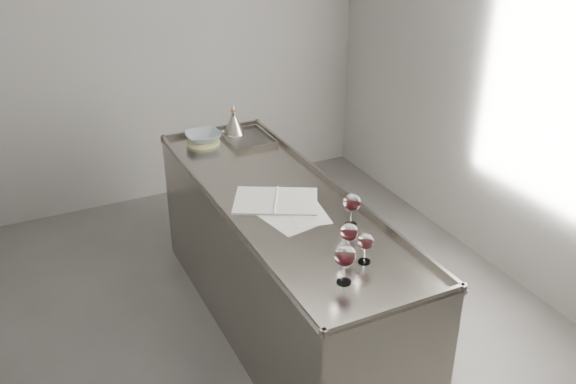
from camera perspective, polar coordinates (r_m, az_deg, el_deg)
name	(u,v)px	position (r m, az deg, el deg)	size (l,w,h in m)	color
room_shell	(214,162)	(3.15, -6.57, 2.71)	(4.54, 5.04, 2.84)	#54514F
counter	(281,265)	(4.01, -0.62, -6.51)	(0.77, 2.42, 0.97)	gray
wine_glass_left	(345,257)	(2.98, 5.09, -5.75)	(0.10, 0.10, 0.20)	white
wine_glass_middle	(349,233)	(3.20, 5.47, -3.64)	(0.09, 0.09, 0.18)	white
wine_glass_right	(352,203)	(3.46, 5.70, -1.00)	(0.10, 0.10, 0.19)	white
wine_glass_small	(366,242)	(3.15, 6.91, -4.46)	(0.08, 0.08, 0.16)	white
notebook	(276,201)	(3.73, -1.09, -0.80)	(0.58, 0.52, 0.02)	white
loose_paper_top	(287,220)	(3.54, -0.06, -2.52)	(0.21, 0.30, 0.00)	silver
loose_paper_under	(307,214)	(3.61, 1.71, -1.94)	(0.21, 0.30, 0.00)	silver
trivet	(203,142)	(4.57, -7.52, 4.42)	(0.23, 0.23, 0.02)	#CDC984
ceramic_bowl	(203,137)	(4.56, -7.55, 4.88)	(0.24, 0.24, 0.06)	gray
wine_funnel	(234,124)	(4.70, -4.84, 6.00)	(0.16, 0.16, 0.23)	#ABA499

